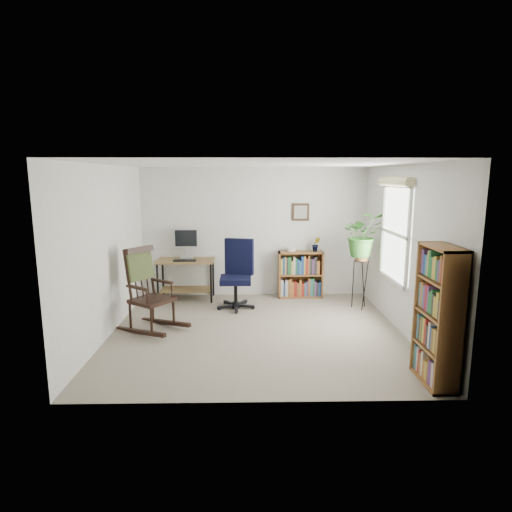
{
  "coord_description": "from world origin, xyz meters",
  "views": [
    {
      "loc": [
        -0.13,
        -5.95,
        2.23
      ],
      "look_at": [
        0.0,
        0.4,
        1.05
      ],
      "focal_mm": 30.0,
      "sensor_mm": 36.0,
      "label": 1
    }
  ],
  "objects_px": {
    "rocking_chair": "(151,289)",
    "tall_bookshelf": "(438,316)",
    "desk": "(186,280)",
    "low_bookshelf": "(300,274)",
    "office_chair": "(236,274)"
  },
  "relations": [
    {
      "from": "office_chair",
      "to": "rocking_chair",
      "type": "bearing_deg",
      "value": -124.51
    },
    {
      "from": "desk",
      "to": "low_bookshelf",
      "type": "height_order",
      "value": "low_bookshelf"
    },
    {
      "from": "desk",
      "to": "tall_bookshelf",
      "type": "bearing_deg",
      "value": -46.1
    },
    {
      "from": "office_chair",
      "to": "rocking_chair",
      "type": "height_order",
      "value": "rocking_chair"
    },
    {
      "from": "desk",
      "to": "tall_bookshelf",
      "type": "xyz_separation_m",
      "value": [
        3.18,
        -3.3,
        0.39
      ]
    },
    {
      "from": "office_chair",
      "to": "low_bookshelf",
      "type": "distance_m",
      "value": 1.38
    },
    {
      "from": "low_bookshelf",
      "to": "office_chair",
      "type": "bearing_deg",
      "value": -150.22
    },
    {
      "from": "low_bookshelf",
      "to": "tall_bookshelf",
      "type": "relative_size",
      "value": 0.57
    },
    {
      "from": "office_chair",
      "to": "low_bookshelf",
      "type": "bearing_deg",
      "value": 44.44
    },
    {
      "from": "desk",
      "to": "low_bookshelf",
      "type": "relative_size",
      "value": 1.19
    },
    {
      "from": "low_bookshelf",
      "to": "rocking_chair",
      "type": "bearing_deg",
      "value": -144.31
    },
    {
      "from": "rocking_chair",
      "to": "tall_bookshelf",
      "type": "xyz_separation_m",
      "value": [
        3.45,
        -1.7,
        0.14
      ]
    },
    {
      "from": "desk",
      "to": "tall_bookshelf",
      "type": "relative_size",
      "value": 0.68
    },
    {
      "from": "desk",
      "to": "low_bookshelf",
      "type": "distance_m",
      "value": 2.12
    },
    {
      "from": "office_chair",
      "to": "rocking_chair",
      "type": "distance_m",
      "value": 1.58
    }
  ]
}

